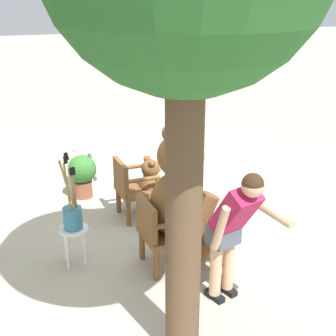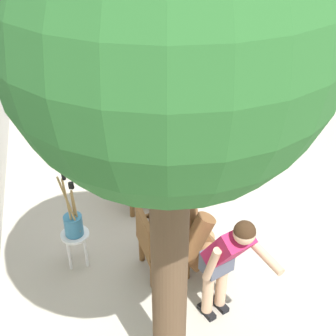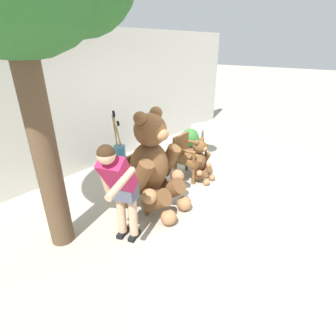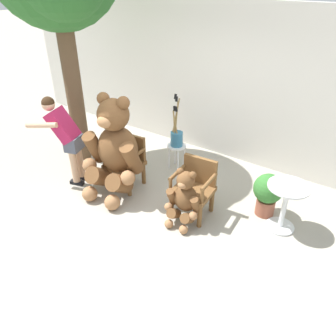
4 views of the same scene
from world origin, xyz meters
name	(u,v)px [view 2 (image 2 of 4)]	position (x,y,z in m)	size (l,w,h in m)	color
ground_plane	(179,228)	(0.00, 0.00, 0.00)	(60.00, 60.00, 0.00)	#A8A091
wooden_chair_left	(159,241)	(-0.67, 0.43, 0.46)	(0.60, 0.57, 0.86)	brown
wooden_chair_right	(137,178)	(0.66, 0.43, 0.46)	(0.60, 0.56, 0.86)	brown
teddy_bear_large	(181,214)	(-0.66, 0.16, 0.81)	(1.00, 0.97, 1.65)	brown
teddy_bear_small	(157,177)	(0.67, 0.14, 0.42)	(0.52, 0.51, 0.87)	brown
person_visitor	(226,258)	(-1.53, -0.06, 0.90)	(0.75, 0.65, 1.50)	black
white_stool	(76,240)	(-0.29, 1.37, 0.36)	(0.34, 0.34, 0.46)	white
brush_bucket	(73,222)	(-0.30, 1.37, 0.65)	(0.22, 0.22, 0.94)	teal
round_side_table	(98,140)	(1.87, 0.83, 0.45)	(0.56, 0.56, 0.72)	silver
patio_tree	(175,41)	(-1.95, 0.59, 3.26)	(2.16, 2.06, 4.37)	brown
potted_plant	(89,154)	(1.57, 1.00, 0.40)	(0.44, 0.44, 0.68)	brown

